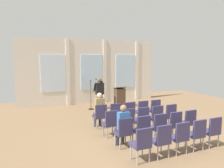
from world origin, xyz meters
TOP-DOWN VIEW (x-y plane):
  - ground_plane at (0.00, 0.00)m, footprint 17.19×17.19m
  - rear_partition at (0.04, 6.60)m, footprint 8.38×0.14m
  - speaker at (-0.17, 4.83)m, footprint 0.51×0.69m
  - mic_stand at (-0.58, 5.06)m, footprint 0.28×0.28m
  - lectern at (1.01, 4.85)m, footprint 0.60×0.48m
  - chair_r0_c0 at (-1.24, 1.94)m, footprint 0.46×0.44m
  - audience_r0_c0 at (-1.24, 2.02)m, footprint 0.36×0.39m
  - chair_r0_c1 at (-0.62, 1.94)m, footprint 0.46×0.44m
  - chair_r0_c2 at (0.00, 1.94)m, footprint 0.46×0.44m
  - chair_r0_c3 at (0.62, 1.94)m, footprint 0.46×0.44m
  - chair_r0_c4 at (1.24, 1.94)m, footprint 0.46×0.44m
  - chair_r1_c0 at (-1.24, 0.93)m, footprint 0.46×0.44m
  - chair_r1_c1 at (-0.62, 0.93)m, footprint 0.46×0.44m
  - chair_r1_c2 at (0.00, 0.93)m, footprint 0.46×0.44m
  - chair_r1_c3 at (0.62, 0.93)m, footprint 0.46×0.44m
  - chair_r1_c4 at (1.24, 0.93)m, footprint 0.46×0.44m
  - chair_r2_c0 at (-1.24, -0.09)m, footprint 0.46×0.44m
  - audience_r2_c0 at (-1.24, -0.01)m, footprint 0.36×0.39m
  - chair_r2_c1 at (-0.62, -0.09)m, footprint 0.46×0.44m
  - chair_r2_c2 at (0.00, -0.09)m, footprint 0.46×0.44m
  - chair_r2_c3 at (0.62, -0.09)m, footprint 0.46×0.44m
  - chair_r2_c4 at (1.24, -0.09)m, footprint 0.46×0.44m
  - chair_r3_c0 at (-1.24, -1.10)m, footprint 0.46×0.44m
  - chair_r3_c1 at (-0.62, -1.10)m, footprint 0.46×0.44m
  - chair_r3_c2 at (0.00, -1.10)m, footprint 0.46×0.44m
  - chair_r3_c3 at (0.62, -1.10)m, footprint 0.46×0.44m
  - chair_r3_c4 at (1.24, -1.10)m, footprint 0.46×0.44m

SIDE VIEW (x-z plane):
  - ground_plane at x=0.00m, z-range 0.00..0.00m
  - mic_stand at x=-0.58m, z-range -0.44..1.11m
  - chair_r0_c0 at x=-1.24m, z-range 0.06..1.00m
  - chair_r0_c1 at x=-0.62m, z-range 0.06..1.00m
  - chair_r0_c2 at x=0.00m, z-range 0.06..1.00m
  - chair_r0_c3 at x=0.62m, z-range 0.06..1.00m
  - chair_r0_c4 at x=1.24m, z-range 0.06..1.00m
  - chair_r1_c0 at x=-1.24m, z-range 0.06..1.00m
  - chair_r1_c1 at x=-0.62m, z-range 0.06..1.00m
  - chair_r1_c2 at x=0.00m, z-range 0.06..1.00m
  - chair_r1_c3 at x=0.62m, z-range 0.06..1.00m
  - chair_r1_c4 at x=1.24m, z-range 0.06..1.00m
  - chair_r2_c0 at x=-1.24m, z-range 0.06..1.00m
  - chair_r2_c1 at x=-0.62m, z-range 0.06..1.00m
  - chair_r2_c2 at x=0.00m, z-range 0.06..1.00m
  - chair_r2_c3 at x=0.62m, z-range 0.06..1.00m
  - chair_r2_c4 at x=1.24m, z-range 0.06..1.00m
  - chair_r3_c0 at x=-1.24m, z-range 0.06..1.00m
  - chair_r3_c1 at x=-0.62m, z-range 0.06..1.00m
  - chair_r3_c2 at x=0.00m, z-range 0.06..1.00m
  - chair_r3_c3 at x=0.62m, z-range 0.06..1.00m
  - chair_r3_c4 at x=1.24m, z-range 0.06..1.00m
  - lectern at x=1.01m, z-range -0.03..1.13m
  - audience_r2_c0 at x=-1.24m, z-range 0.07..1.38m
  - audience_r0_c0 at x=-1.24m, z-range 0.07..1.45m
  - speaker at x=-0.17m, z-range 0.14..1.80m
  - rear_partition at x=0.04m, z-range 0.00..3.78m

